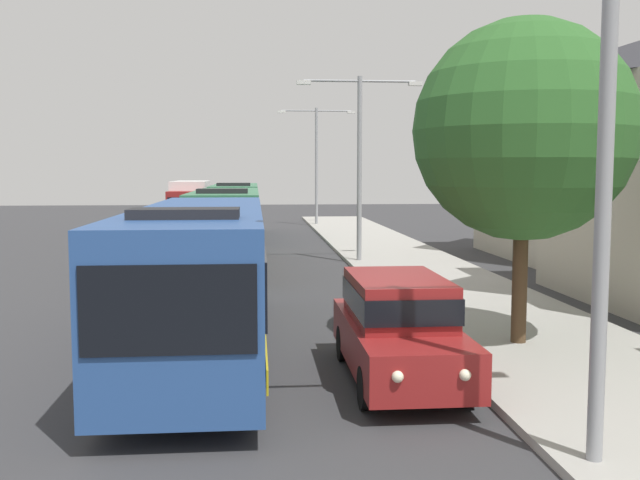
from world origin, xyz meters
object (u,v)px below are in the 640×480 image
object	(u,v)px
bus_lead	(202,272)
box_truck_oncoming	(190,202)
bus_middle	(236,208)
white_suv	(398,324)
bus_second_in_line	(227,226)
streetlamp_far	(316,153)
streetlamp_near	(609,62)
roadside_tree	(524,131)
streetlamp_mid	(360,148)

from	to	relation	value
bus_lead	box_truck_oncoming	bearing A→B (deg)	95.45
bus_middle	white_suv	bearing A→B (deg)	-82.70
bus_second_in_line	bus_lead	bearing A→B (deg)	-90.00
bus_middle	streetlamp_far	xyz separation A→B (m)	(5.40, 8.78, 3.37)
streetlamp_near	bus_middle	bearing A→B (deg)	99.27
white_suv	box_truck_oncoming	size ratio (longest dim) A/B	0.62
white_suv	box_truck_oncoming	xyz separation A→B (m)	(-7.00, 37.11, 0.68)
bus_middle	bus_lead	bearing A→B (deg)	-90.00
bus_second_in_line	box_truck_oncoming	size ratio (longest dim) A/B	1.34
streetlamp_near	white_suv	bearing A→B (deg)	112.01
white_suv	roadside_tree	bearing A→B (deg)	34.22
bus_lead	bus_second_in_line	distance (m)	13.20
box_truck_oncoming	roadside_tree	distance (m)	36.57
bus_second_in_line	roadside_tree	xyz separation A→B (m)	(6.74, -13.65, 2.96)
bus_middle	roadside_tree	xyz separation A→B (m)	(6.74, -26.80, 2.96)
bus_middle	streetlamp_near	world-z (taller)	streetlamp_near
streetlamp_mid	bus_lead	bearing A→B (deg)	-110.81
white_suv	roadside_tree	world-z (taller)	roadside_tree
box_truck_oncoming	roadside_tree	world-z (taller)	roadside_tree
streetlamp_far	roadside_tree	xyz separation A→B (m)	(1.34, -35.58, -0.41)
streetlamp_far	box_truck_oncoming	bearing A→B (deg)	-176.41
bus_lead	roadside_tree	size ratio (longest dim) A/B	1.72
streetlamp_near	streetlamp_mid	size ratio (longest dim) A/B	1.09
streetlamp_near	roadside_tree	world-z (taller)	streetlamp_near
white_suv	box_truck_oncoming	world-z (taller)	box_truck_oncoming
bus_second_in_line	box_truck_oncoming	world-z (taller)	bus_second_in_line
streetlamp_far	bus_lead	bearing A→B (deg)	-98.73
streetlamp_near	streetlamp_mid	bearing A→B (deg)	90.00
streetlamp_far	bus_second_in_line	bearing A→B (deg)	-103.82
box_truck_oncoming	streetlamp_mid	distance (m)	22.37
bus_second_in_line	bus_middle	xyz separation A→B (m)	(0.00, 13.16, 0.00)
bus_lead	streetlamp_far	distance (m)	35.71
streetlamp_mid	streetlamp_far	xyz separation A→B (m)	(-0.00, 20.93, 0.31)
white_suv	streetlamp_near	bearing A→B (deg)	-67.99
bus_lead	bus_second_in_line	xyz separation A→B (m)	(-0.00, 13.20, -0.00)
white_suv	streetlamp_near	size ratio (longest dim) A/B	0.61
streetlamp_near	streetlamp_far	xyz separation A→B (m)	(0.00, 41.86, -0.05)
bus_second_in_line	roadside_tree	size ratio (longest dim) A/B	1.59
streetlamp_far	bus_middle	bearing A→B (deg)	-121.58
bus_lead	white_suv	xyz separation A→B (m)	(3.70, -2.52, -0.66)
streetlamp_mid	roadside_tree	bearing A→B (deg)	-84.77
box_truck_oncoming	bus_lead	bearing A→B (deg)	-84.55
streetlamp_near	roadside_tree	size ratio (longest dim) A/B	1.19
white_suv	streetlamp_far	xyz separation A→B (m)	(1.70, 37.65, 4.02)
box_truck_oncoming	white_suv	bearing A→B (deg)	-79.32
box_truck_oncoming	roadside_tree	size ratio (longest dim) A/B	1.18
bus_middle	white_suv	distance (m)	29.12
white_suv	streetlamp_far	bearing A→B (deg)	87.41
white_suv	streetlamp_near	distance (m)	6.10
bus_middle	streetlamp_mid	distance (m)	13.64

